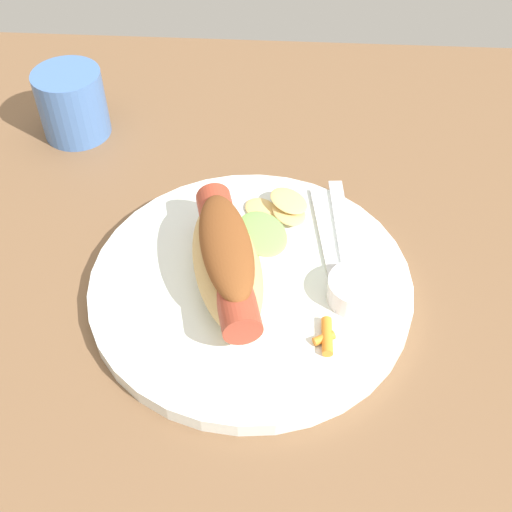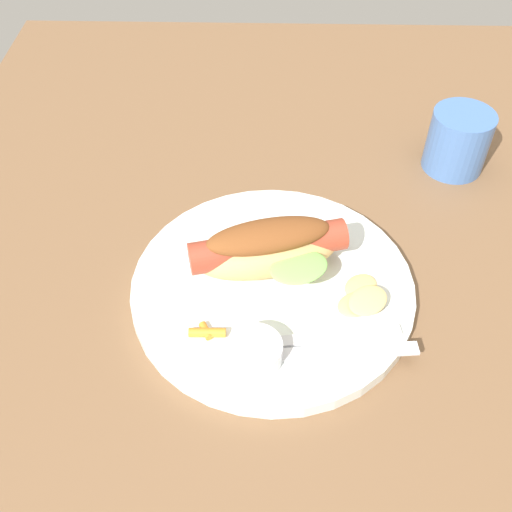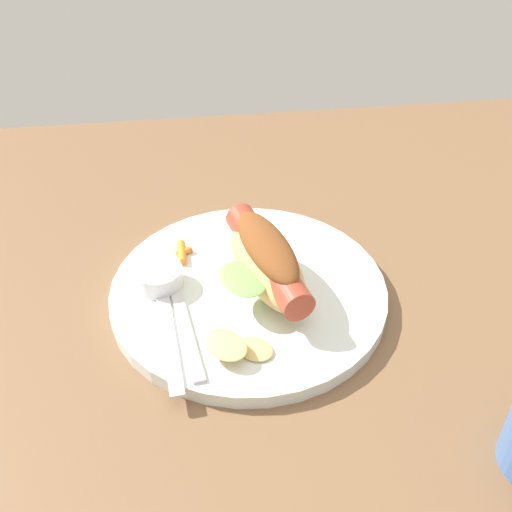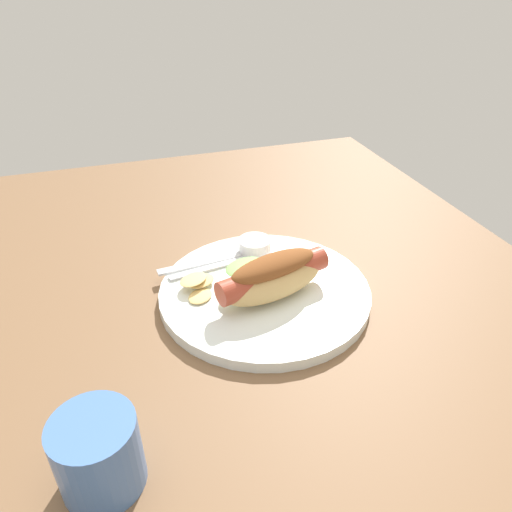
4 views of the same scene
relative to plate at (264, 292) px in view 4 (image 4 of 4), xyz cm
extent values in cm
cube|color=brown|center=(1.52, -1.01, -1.70)|extent=(120.00, 90.00, 1.80)
cylinder|color=white|center=(0.00, 0.00, 0.00)|extent=(29.71, 29.71, 1.60)
ellipsoid|color=tan|center=(2.06, 0.53, 3.30)|extent=(9.51, 16.21, 5.00)
cylinder|color=#A33D28|center=(2.06, 0.53, 4.17)|extent=(7.34, 16.72, 3.35)
ellipsoid|color=brown|center=(2.06, 0.53, 5.68)|extent=(7.51, 13.63, 2.77)
ellipsoid|color=#7FC65B|center=(-0.86, -2.54, 4.30)|extent=(6.42, 7.25, 0.69)
cylinder|color=white|center=(-9.44, 1.58, 1.92)|extent=(5.11, 5.11, 2.24)
cube|color=silver|center=(-6.87, -6.15, 1.00)|extent=(3.03, 12.92, 0.40)
cube|color=silver|center=(-7.57, 1.87, 1.00)|extent=(0.75, 3.21, 0.40)
cube|color=silver|center=(-8.02, 1.81, 1.00)|extent=(0.75, 3.21, 0.40)
cube|color=silver|center=(-8.46, 1.74, 1.00)|extent=(0.75, 3.21, 0.40)
cube|color=silver|center=(-8.65, -6.41, 0.98)|extent=(2.70, 15.13, 0.36)
ellipsoid|color=#E3BD71|center=(-0.50, -9.16, 1.05)|extent=(4.83, 4.78, 0.50)
ellipsoid|color=#E3BD71|center=(-3.26, -8.40, 1.57)|extent=(4.71, 5.08, 0.56)
ellipsoid|color=#E3BD71|center=(-3.19, -9.47, 2.11)|extent=(5.35, 5.46, 0.87)
cylinder|color=orange|center=(-6.89, 6.31, 1.26)|extent=(0.98, 3.61, 0.92)
cylinder|color=orange|center=(-6.63, 6.47, 1.18)|extent=(2.02, 1.54, 0.76)
cylinder|color=#4770B2|center=(22.11, -23.27, 3.15)|extent=(7.73, 7.73, 7.89)
camera|label=1|loc=(-2.89, 38.90, 46.19)|focal=45.74mm
camera|label=2|loc=(-41.30, 0.74, 49.11)|focal=42.51mm
camera|label=3|loc=(-5.61, -49.77, 45.68)|focal=43.92mm
camera|label=4|loc=(51.70, -18.06, 41.16)|focal=33.72mm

